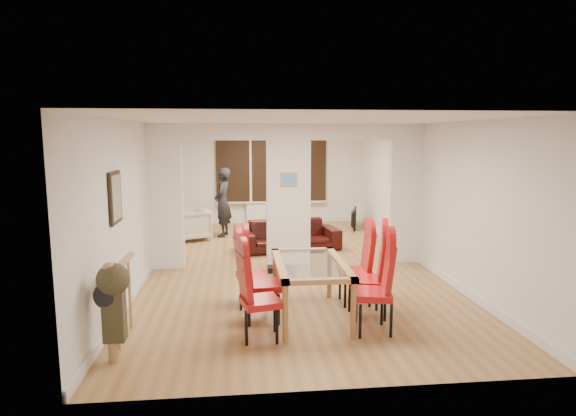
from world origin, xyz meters
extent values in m
cube|color=#9F7140|center=(0.00, 0.00, 0.00)|extent=(5.00, 9.00, 0.01)
cube|color=white|center=(0.00, 0.00, 1.30)|extent=(5.00, 0.18, 2.60)
cube|color=black|center=(0.00, 4.44, 1.50)|extent=(3.00, 0.08, 1.80)
cube|color=white|center=(0.00, 4.40, 0.30)|extent=(1.40, 0.08, 0.50)
sphere|color=orange|center=(0.30, 3.30, 2.15)|extent=(0.36, 0.36, 0.36)
cube|color=gray|center=(-2.47, -2.40, 1.60)|extent=(0.04, 0.52, 0.67)
cube|color=#4C8CD8|center=(0.00, -0.10, 1.60)|extent=(0.30, 0.03, 0.25)
imported|color=black|center=(0.14, 1.21, 0.31)|extent=(2.20, 1.15, 0.61)
imported|color=beige|center=(-2.00, 2.41, 0.36)|extent=(0.99, 1.00, 0.71)
imported|color=black|center=(-1.28, 2.72, 0.82)|extent=(0.66, 0.49, 1.64)
imported|color=black|center=(2.00, 3.39, 0.26)|extent=(0.91, 0.35, 0.52)
cylinder|color=#143F19|center=(0.02, 2.59, 0.36)|extent=(0.06, 0.06, 0.26)
imported|color=black|center=(0.41, 2.51, 0.26)|extent=(0.22, 0.22, 0.05)
camera|label=1|loc=(-0.91, -8.67, 2.37)|focal=30.00mm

